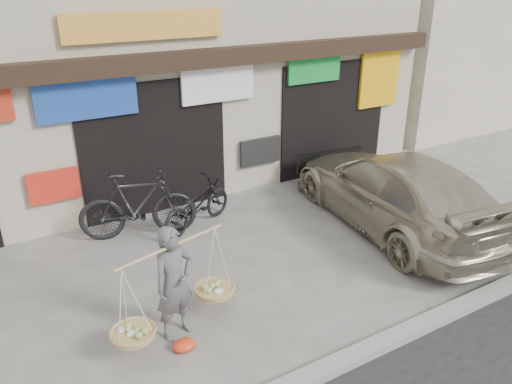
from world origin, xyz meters
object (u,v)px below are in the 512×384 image
bike_2 (197,205)px  suv (394,190)px  street_vendor (175,287)px  bike_1 (138,205)px

bike_2 → suv: 3.82m
street_vendor → suv: street_vendor is taller
street_vendor → bike_1: (0.45, 2.95, -0.11)m
bike_2 → bike_1: bearing=57.1°
street_vendor → suv: 4.97m
bike_1 → bike_2: bike_1 is taller
street_vendor → suv: (4.88, 0.92, -0.03)m
street_vendor → bike_1: 2.98m
street_vendor → bike_2: street_vendor is taller
bike_1 → bike_2: (1.10, -0.18, -0.18)m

